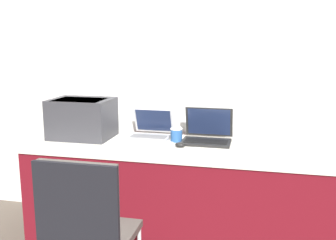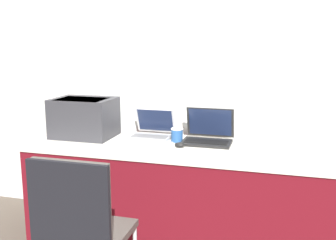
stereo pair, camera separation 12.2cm
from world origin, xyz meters
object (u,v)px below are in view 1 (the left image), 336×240
object	(u,v)px
laptop_left	(151,131)
mouse	(180,145)
printer	(82,117)
laptop_right	(207,134)
coffee_cup	(176,135)
external_keyboard	(143,144)
chair	(86,223)

from	to	relation	value
laptop_left	mouse	xyz separation A→B (m)	(0.28, -0.24, -0.03)
printer	laptop_right	world-z (taller)	printer
printer	coffee_cup	size ratio (longest dim) A/B	4.57
laptop_left	printer	bearing A→B (deg)	-165.87
laptop_right	external_keyboard	distance (m)	0.49
laptop_left	coffee_cup	xyz separation A→B (m)	(0.22, -0.09, 0.00)
laptop_left	laptop_right	world-z (taller)	laptop_right
laptop_right	external_keyboard	world-z (taller)	laptop_right
printer	chair	xyz separation A→B (m)	(0.47, -0.99, -0.35)
external_keyboard	chair	size ratio (longest dim) A/B	0.45
printer	coffee_cup	world-z (taller)	printer
printer	laptop_right	xyz separation A→B (m)	(0.95, 0.09, -0.11)
laptop_left	laptop_right	distance (m)	0.45
laptop_left	chair	xyz separation A→B (m)	(-0.04, -1.12, -0.24)
coffee_cup	laptop_left	bearing A→B (deg)	158.66
coffee_cup	mouse	size ratio (longest dim) A/B	1.38
external_keyboard	mouse	size ratio (longest dim) A/B	5.67
mouse	external_keyboard	bearing A→B (deg)	-175.48
printer	laptop_left	distance (m)	0.54
printer	mouse	xyz separation A→B (m)	(0.79, -0.11, -0.14)
external_keyboard	laptop_right	bearing A→B (deg)	27.25
external_keyboard	mouse	distance (m)	0.27
laptop_right	chair	xyz separation A→B (m)	(-0.48, -1.08, -0.24)
external_keyboard	coffee_cup	world-z (taller)	coffee_cup
laptop_right	printer	bearing A→B (deg)	-174.61
external_keyboard	mouse	xyz separation A→B (m)	(0.27, 0.02, 0.01)
chair	laptop_left	bearing A→B (deg)	87.94
chair	coffee_cup	bearing A→B (deg)	75.73
external_keyboard	chair	xyz separation A→B (m)	(-0.05, -0.86, -0.20)
laptop_right	mouse	size ratio (longest dim) A/B	4.91
mouse	chair	bearing A→B (deg)	-110.07
laptop_left	laptop_right	bearing A→B (deg)	-4.94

